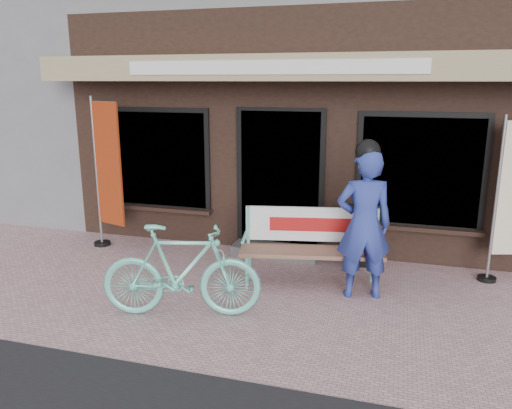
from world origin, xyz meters
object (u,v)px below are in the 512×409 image
(bicycle, at_px, (181,271))
(nobori_red, at_px, (107,172))
(bench, at_px, (311,240))
(person, at_px, (364,222))
(menu_stand, at_px, (363,236))

(bicycle, relative_size, nobori_red, 0.75)
(bench, bearing_deg, nobori_red, 160.14)
(nobori_red, bearing_deg, bench, 8.88)
(bench, bearing_deg, person, -31.30)
(nobori_red, bearing_deg, menu_stand, 21.27)
(person, bearing_deg, nobori_red, 153.75)
(bicycle, bearing_deg, nobori_red, 33.78)
(bench, xyz_separation_m, bicycle, (-1.22, -1.34, -0.05))
(person, bearing_deg, bicycle, -165.41)
(person, bearing_deg, menu_stand, 78.47)
(bench, xyz_separation_m, nobori_red, (-3.27, 0.49, 0.64))
(bench, height_order, menu_stand, bench)
(nobori_red, relative_size, menu_stand, 2.59)
(bicycle, relative_size, menu_stand, 1.95)
(person, distance_m, bicycle, 2.22)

